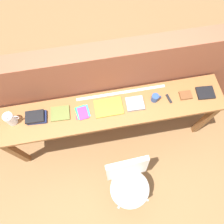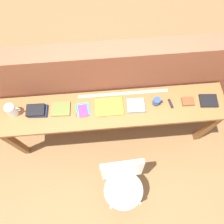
{
  "view_description": "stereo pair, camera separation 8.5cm",
  "coord_description": "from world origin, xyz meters",
  "px_view_note": "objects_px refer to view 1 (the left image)",
  "views": [
    {
      "loc": [
        -0.16,
        -0.64,
        3.02
      ],
      "look_at": [
        0.0,
        0.25,
        0.9
      ],
      "focal_mm": 35.0,
      "sensor_mm": 36.0,
      "label": 1
    },
    {
      "loc": [
        -0.08,
        -0.65,
        3.02
      ],
      "look_at": [
        0.0,
        0.25,
        0.9
      ],
      "focal_mm": 35.0,
      "sensor_mm": 36.0,
      "label": 2
    }
  ],
  "objects_px": {
    "pitcher_white": "(10,119)",
    "book_stack_leftmost": "(36,117)",
    "magazine_cycling": "(60,113)",
    "multitool_folded": "(169,99)",
    "book_repair_rightmost": "(205,93)",
    "leather_journal_brown": "(186,95)",
    "mug": "(155,98)",
    "book_open_centre": "(109,107)",
    "pamphlet_pile_colourful": "(82,112)",
    "chair_white_moulded": "(129,182)"
  },
  "relations": [
    {
      "from": "mug",
      "to": "magazine_cycling",
      "type": "bearing_deg",
      "value": 179.09
    },
    {
      "from": "book_open_centre",
      "to": "leather_journal_brown",
      "type": "bearing_deg",
      "value": -1.02
    },
    {
      "from": "book_open_centre",
      "to": "book_repair_rightmost",
      "type": "distance_m",
      "value": 1.08
    },
    {
      "from": "book_stack_leftmost",
      "to": "pamphlet_pile_colourful",
      "type": "height_order",
      "value": "book_stack_leftmost"
    },
    {
      "from": "mug",
      "to": "book_repair_rightmost",
      "type": "bearing_deg",
      "value": -2.32
    },
    {
      "from": "pamphlet_pile_colourful",
      "to": "book_open_centre",
      "type": "height_order",
      "value": "book_open_centre"
    },
    {
      "from": "book_stack_leftmost",
      "to": "magazine_cycling",
      "type": "xyz_separation_m",
      "value": [
        0.25,
        0.01,
        -0.02
      ]
    },
    {
      "from": "chair_white_moulded",
      "to": "multitool_folded",
      "type": "xyz_separation_m",
      "value": [
        0.58,
        0.74,
        0.36
      ]
    },
    {
      "from": "pamphlet_pile_colourful",
      "to": "book_open_centre",
      "type": "xyz_separation_m",
      "value": [
        0.29,
        0.01,
        0.0
      ]
    },
    {
      "from": "pitcher_white",
      "to": "magazine_cycling",
      "type": "distance_m",
      "value": 0.5
    },
    {
      "from": "magazine_cycling",
      "to": "multitool_folded",
      "type": "distance_m",
      "value": 1.18
    },
    {
      "from": "pitcher_white",
      "to": "pamphlet_pile_colourful",
      "type": "bearing_deg",
      "value": -2.12
    },
    {
      "from": "chair_white_moulded",
      "to": "book_stack_leftmost",
      "type": "height_order",
      "value": "book_stack_leftmost"
    },
    {
      "from": "pitcher_white",
      "to": "book_repair_rightmost",
      "type": "relative_size",
      "value": 0.97
    },
    {
      "from": "pitcher_white",
      "to": "mug",
      "type": "relative_size",
      "value": 1.67
    },
    {
      "from": "pamphlet_pile_colourful",
      "to": "book_open_centre",
      "type": "relative_size",
      "value": 0.59
    },
    {
      "from": "mug",
      "to": "multitool_folded",
      "type": "height_order",
      "value": "mug"
    },
    {
      "from": "chair_white_moulded",
      "to": "book_stack_leftmost",
      "type": "distance_m",
      "value": 1.21
    },
    {
      "from": "book_open_centre",
      "to": "book_repair_rightmost",
      "type": "height_order",
      "value": "book_repair_rightmost"
    },
    {
      "from": "multitool_folded",
      "to": "mug",
      "type": "bearing_deg",
      "value": 172.7
    },
    {
      "from": "pitcher_white",
      "to": "leather_journal_brown",
      "type": "distance_m",
      "value": 1.87
    },
    {
      "from": "pitcher_white",
      "to": "book_stack_leftmost",
      "type": "xyz_separation_m",
      "value": [
        0.24,
        -0.01,
        -0.05
      ]
    },
    {
      "from": "magazine_cycling",
      "to": "multitool_folded",
      "type": "xyz_separation_m",
      "value": [
        1.18,
        -0.04,
        -0.0
      ]
    },
    {
      "from": "pitcher_white",
      "to": "mug",
      "type": "distance_m",
      "value": 1.52
    },
    {
      "from": "mug",
      "to": "book_repair_rightmost",
      "type": "height_order",
      "value": "mug"
    },
    {
      "from": "mug",
      "to": "leather_journal_brown",
      "type": "relative_size",
      "value": 0.85
    },
    {
      "from": "book_stack_leftmost",
      "to": "book_repair_rightmost",
      "type": "bearing_deg",
      "value": -0.96
    },
    {
      "from": "pamphlet_pile_colourful",
      "to": "mug",
      "type": "xyz_separation_m",
      "value": [
        0.8,
        0.01,
        0.04
      ]
    },
    {
      "from": "chair_white_moulded",
      "to": "book_open_centre",
      "type": "distance_m",
      "value": 0.85
    },
    {
      "from": "mug",
      "to": "pitcher_white",
      "type": "bearing_deg",
      "value": 179.51
    },
    {
      "from": "leather_journal_brown",
      "to": "book_repair_rightmost",
      "type": "distance_m",
      "value": 0.23
    },
    {
      "from": "magazine_cycling",
      "to": "book_open_centre",
      "type": "distance_m",
      "value": 0.52
    },
    {
      "from": "book_stack_leftmost",
      "to": "book_open_centre",
      "type": "height_order",
      "value": "book_stack_leftmost"
    },
    {
      "from": "book_stack_leftmost",
      "to": "book_open_centre",
      "type": "relative_size",
      "value": 0.72
    },
    {
      "from": "pitcher_white",
      "to": "leather_journal_brown",
      "type": "bearing_deg",
      "value": -0.8
    },
    {
      "from": "pamphlet_pile_colourful",
      "to": "multitool_folded",
      "type": "bearing_deg",
      "value": -0.39
    },
    {
      "from": "book_stack_leftmost",
      "to": "book_repair_rightmost",
      "type": "distance_m",
      "value": 1.85
    },
    {
      "from": "pitcher_white",
      "to": "book_open_centre",
      "type": "xyz_separation_m",
      "value": [
        1.01,
        -0.02,
        -0.07
      ]
    },
    {
      "from": "leather_journal_brown",
      "to": "book_repair_rightmost",
      "type": "xyz_separation_m",
      "value": [
        0.22,
        -0.01,
        0.0
      ]
    },
    {
      "from": "leather_journal_brown",
      "to": "book_stack_leftmost",
      "type": "bearing_deg",
      "value": -179.43
    },
    {
      "from": "book_repair_rightmost",
      "to": "chair_white_moulded",
      "type": "bearing_deg",
      "value": -138.77
    },
    {
      "from": "chair_white_moulded",
      "to": "magazine_cycling",
      "type": "relative_size",
      "value": 4.51
    },
    {
      "from": "book_open_centre",
      "to": "mug",
      "type": "bearing_deg",
      "value": 0.05
    },
    {
      "from": "mug",
      "to": "chair_white_moulded",
      "type": "bearing_deg",
      "value": -118.97
    },
    {
      "from": "book_repair_rightmost",
      "to": "book_stack_leftmost",
      "type": "bearing_deg",
      "value": -176.41
    },
    {
      "from": "book_open_centre",
      "to": "leather_journal_brown",
      "type": "distance_m",
      "value": 0.86
    },
    {
      "from": "book_repair_rightmost",
      "to": "mug",
      "type": "bearing_deg",
      "value": -177.77
    },
    {
      "from": "chair_white_moulded",
      "to": "pitcher_white",
      "type": "height_order",
      "value": "pitcher_white"
    },
    {
      "from": "leather_journal_brown",
      "to": "mug",
      "type": "bearing_deg",
      "value": 179.17
    },
    {
      "from": "chair_white_moulded",
      "to": "book_repair_rightmost",
      "type": "xyz_separation_m",
      "value": [
        1.0,
        0.74,
        0.37
      ]
    }
  ]
}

